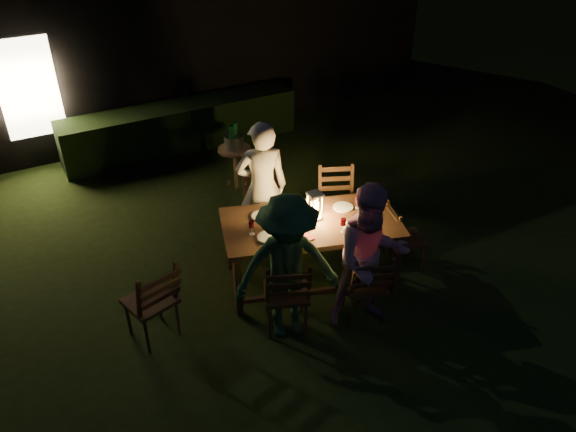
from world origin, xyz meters
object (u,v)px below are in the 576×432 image
chair_near_right (365,295)px  chair_far_left (264,228)px  chair_spare (153,313)px  bottle_bucket_a (232,140)px  chair_near_left (287,305)px  side_table (235,153)px  chair_end (405,249)px  chair_far_right (337,219)px  bottle_table (290,214)px  person_opp_left (288,269)px  bottle_bucket_b (236,137)px  person_house_side (262,188)px  lantern (315,207)px  ice_bucket (234,142)px  dining_table (311,227)px  person_opp_right (370,258)px

chair_near_right → chair_far_left: (-0.41, 1.74, 0.01)m
chair_spare → bottle_bucket_a: (2.07, 2.54, 0.52)m
chair_near_left → side_table: 3.26m
chair_near_left → chair_far_left: (0.45, 1.48, -0.01)m
chair_end → chair_far_left: bearing=-117.5°
bottle_bucket_a → chair_far_right: bearing=-70.9°
chair_far_right → side_table: chair_far_right is taller
bottle_bucket_a → side_table: bearing=38.7°
bottle_table → chair_spare: bearing=-176.3°
person_opp_left → chair_spare: bearing=172.0°
chair_far_right → chair_end: size_ratio=1.13×
bottle_table → bottle_bucket_b: 2.55m
person_house_side → bottle_table: (-0.05, -0.84, 0.10)m
chair_far_left → bottle_bucket_a: 1.74m
chair_far_right → lantern: 1.12m
chair_end → ice_bucket: (-1.04, 2.91, 0.51)m
chair_end → bottle_bucket_a: bottle_bucket_a is taller
lantern → bottle_table: (-0.30, 0.04, -0.02)m
chair_far_right → bottle_bucket_b: bearing=-50.9°
person_opp_left → lantern: person_opp_left is taller
chair_end → ice_bucket: size_ratio=3.17×
lantern → side_table: size_ratio=0.51×
dining_table → chair_end: 1.32m
chair_near_right → lantern: (-0.14, 0.90, 0.72)m
chair_spare → bottle_table: bottle_table is taller
person_house_side → lantern: (0.25, -0.88, 0.11)m
bottle_bucket_a → person_house_side: bearing=-99.9°
dining_table → chair_spare: chair_spare is taller
chair_far_right → bottle_table: bottle_table is taller
side_table → bottle_table: bearing=-98.7°
bottle_table → dining_table: bearing=-17.0°
chair_far_right → person_opp_right: size_ratio=0.62×
bottle_bucket_b → lantern: bearing=-92.8°
bottle_bucket_b → bottle_table: bearing=-99.6°
chair_far_right → chair_spare: size_ratio=1.00×
chair_near_right → chair_far_left: bearing=122.6°
ice_bucket → lantern: bearing=-91.7°
chair_near_left → chair_far_left: bearing=95.6°
chair_spare → person_opp_left: bearing=-40.6°
chair_far_left → person_house_side: 0.59m
chair_end → chair_spare: bearing=-81.6°
person_house_side → side_table: (0.33, 1.63, -0.30)m
chair_near_left → ice_bucket: size_ratio=3.55×
lantern → ice_bucket: (0.07, 2.51, -0.22)m
lantern → bottle_table: lantern is taller
lantern → side_table: lantern is taller
person_opp_left → lantern: (0.73, 0.69, 0.16)m
bottle_table → side_table: (0.38, 2.47, -0.40)m
chair_near_right → dining_table: bearing=122.6°
chair_near_right → person_opp_right: size_ratio=0.58×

